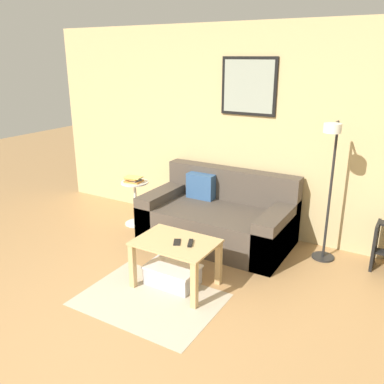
{
  "coord_description": "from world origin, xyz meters",
  "views": [
    {
      "loc": [
        2.13,
        -1.69,
        2.17
      ],
      "look_at": [
        0.14,
        1.69,
        0.85
      ],
      "focal_mm": 38.0,
      "sensor_mm": 36.0,
      "label": 1
    }
  ],
  "objects_px": {
    "book_stack": "(134,179)",
    "storage_bin": "(173,275)",
    "side_table": "(135,199)",
    "coffee_table": "(176,251)",
    "couch": "(218,218)",
    "floor_lamp": "(330,177)",
    "cell_phone": "(177,242)",
    "remote_control": "(190,243)"
  },
  "relations": [
    {
      "from": "storage_bin",
      "to": "book_stack",
      "type": "bearing_deg",
      "value": 141.13
    },
    {
      "from": "side_table",
      "to": "remote_control",
      "type": "distance_m",
      "value": 1.78
    },
    {
      "from": "couch",
      "to": "side_table",
      "type": "height_order",
      "value": "couch"
    },
    {
      "from": "couch",
      "to": "storage_bin",
      "type": "xyz_separation_m",
      "value": [
        0.08,
        -1.15,
        -0.18
      ]
    },
    {
      "from": "floor_lamp",
      "to": "remote_control",
      "type": "distance_m",
      "value": 1.6
    },
    {
      "from": "coffee_table",
      "to": "storage_bin",
      "type": "bearing_deg",
      "value": 175.27
    },
    {
      "from": "side_table",
      "to": "remote_control",
      "type": "bearing_deg",
      "value": -34.85
    },
    {
      "from": "storage_bin",
      "to": "cell_phone",
      "type": "relative_size",
      "value": 3.69
    },
    {
      "from": "side_table",
      "to": "coffee_table",
      "type": "bearing_deg",
      "value": -38.48
    },
    {
      "from": "book_stack",
      "to": "storage_bin",
      "type": "bearing_deg",
      "value": -38.87
    },
    {
      "from": "storage_bin",
      "to": "book_stack",
      "type": "distance_m",
      "value": 1.71
    },
    {
      "from": "couch",
      "to": "book_stack",
      "type": "bearing_deg",
      "value": -173.8
    },
    {
      "from": "remote_control",
      "to": "cell_phone",
      "type": "bearing_deg",
      "value": 171.87
    },
    {
      "from": "floor_lamp",
      "to": "coffee_table",
      "type": "bearing_deg",
      "value": -133.08
    },
    {
      "from": "coffee_table",
      "to": "cell_phone",
      "type": "bearing_deg",
      "value": -26.52
    },
    {
      "from": "remote_control",
      "to": "book_stack",
      "type": "bearing_deg",
      "value": 121.8
    },
    {
      "from": "couch",
      "to": "coffee_table",
      "type": "height_order",
      "value": "couch"
    },
    {
      "from": "couch",
      "to": "coffee_table",
      "type": "distance_m",
      "value": 1.16
    },
    {
      "from": "couch",
      "to": "coffee_table",
      "type": "xyz_separation_m",
      "value": [
        0.12,
        -1.15,
        0.09
      ]
    },
    {
      "from": "side_table",
      "to": "cell_phone",
      "type": "height_order",
      "value": "side_table"
    },
    {
      "from": "storage_bin",
      "to": "remote_control",
      "type": "bearing_deg",
      "value": 5.53
    },
    {
      "from": "couch",
      "to": "floor_lamp",
      "type": "bearing_deg",
      "value": 2.27
    },
    {
      "from": "cell_phone",
      "to": "couch",
      "type": "bearing_deg",
      "value": 68.41
    },
    {
      "from": "floor_lamp",
      "to": "book_stack",
      "type": "xyz_separation_m",
      "value": [
        -2.42,
        -0.18,
        -0.36
      ]
    },
    {
      "from": "side_table",
      "to": "book_stack",
      "type": "distance_m",
      "value": 0.28
    },
    {
      "from": "coffee_table",
      "to": "storage_bin",
      "type": "xyz_separation_m",
      "value": [
        -0.04,
        0.0,
        -0.27
      ]
    },
    {
      "from": "coffee_table",
      "to": "floor_lamp",
      "type": "distance_m",
      "value": 1.75
    },
    {
      "from": "couch",
      "to": "cell_phone",
      "type": "distance_m",
      "value": 1.19
    },
    {
      "from": "coffee_table",
      "to": "cell_phone",
      "type": "xyz_separation_m",
      "value": [
        0.03,
        -0.01,
        0.11
      ]
    },
    {
      "from": "storage_bin",
      "to": "side_table",
      "type": "distance_m",
      "value": 1.65
    },
    {
      "from": "remote_control",
      "to": "cell_phone",
      "type": "height_order",
      "value": "remote_control"
    },
    {
      "from": "coffee_table",
      "to": "storage_bin",
      "type": "distance_m",
      "value": 0.27
    },
    {
      "from": "side_table",
      "to": "storage_bin",
      "type": "bearing_deg",
      "value": -39.32
    },
    {
      "from": "side_table",
      "to": "cell_phone",
      "type": "xyz_separation_m",
      "value": [
        1.33,
        -1.05,
        0.12
      ]
    },
    {
      "from": "floor_lamp",
      "to": "remote_control",
      "type": "xyz_separation_m",
      "value": [
        -0.97,
        -1.18,
        -0.5
      ]
    },
    {
      "from": "couch",
      "to": "side_table",
      "type": "relative_size",
      "value": 2.94
    },
    {
      "from": "side_table",
      "to": "book_stack",
      "type": "xyz_separation_m",
      "value": [
        0.0,
        -0.02,
        0.28
      ]
    },
    {
      "from": "coffee_table",
      "to": "cell_phone",
      "type": "relative_size",
      "value": 5.52
    },
    {
      "from": "book_stack",
      "to": "remote_control",
      "type": "bearing_deg",
      "value": -34.42
    },
    {
      "from": "couch",
      "to": "floor_lamp",
      "type": "relative_size",
      "value": 1.13
    },
    {
      "from": "floor_lamp",
      "to": "remote_control",
      "type": "height_order",
      "value": "floor_lamp"
    },
    {
      "from": "floor_lamp",
      "to": "cell_phone",
      "type": "xyz_separation_m",
      "value": [
        -1.09,
        -1.21,
        -0.51
      ]
    }
  ]
}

